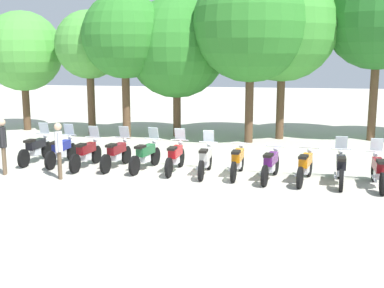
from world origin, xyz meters
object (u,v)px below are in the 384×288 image
at_px(motorcycle_4, 146,155).
at_px(person_1, 3,141).
at_px(motorcycle_10, 341,167).
at_px(tree_3, 177,48).
at_px(motorcycle_0, 36,148).
at_px(motorcycle_6, 205,159).
at_px(motorcycle_7, 238,161).
at_px(tree_2, 125,36).
at_px(tree_1, 89,45).
at_px(tree_5, 283,26).
at_px(tree_0, 23,51).
at_px(motorcycle_8, 271,164).
at_px(motorcycle_9, 305,166).
at_px(tree_6, 379,15).
at_px(motorcycle_2, 86,153).
at_px(tree_4, 251,24).
at_px(person_0, 59,146).
at_px(motorcycle_11, 378,170).
at_px(motorcycle_1, 62,150).
at_px(motorcycle_3, 117,153).
at_px(motorcycle_5, 175,156).

height_order(motorcycle_4, person_1, person_1).
xyz_separation_m(motorcycle_10, tree_3, (-6.46, 7.72, 3.59)).
distance_m(motorcycle_0, motorcycle_6, 6.29).
xyz_separation_m(motorcycle_7, person_1, (-7.48, -0.96, 0.58)).
bearing_deg(tree_2, tree_1, 154.77).
height_order(motorcycle_0, tree_5, tree_5).
bearing_deg(motorcycle_7, tree_0, 60.22).
bearing_deg(motorcycle_4, motorcycle_6, -86.95).
relative_size(motorcycle_8, motorcycle_9, 1.01).
distance_m(motorcycle_8, tree_6, 10.25).
relative_size(motorcycle_2, tree_4, 0.29).
relative_size(motorcycle_7, person_0, 1.24).
height_order(motorcycle_11, tree_5, tree_5).
bearing_deg(motorcycle_11, motorcycle_7, 83.13).
distance_m(motorcycle_9, tree_1, 12.79).
bearing_deg(tree_6, motorcycle_8, -119.76).
relative_size(motorcycle_9, tree_2, 0.33).
height_order(motorcycle_1, tree_6, tree_6).
bearing_deg(motorcycle_8, tree_2, 57.24).
xyz_separation_m(motorcycle_3, tree_1, (-3.36, 6.72, 3.70)).
bearing_deg(motorcycle_8, motorcycle_10, -81.76).
height_order(motorcycle_0, motorcycle_3, same).
bearing_deg(motorcycle_9, tree_6, -9.52).
height_order(motorcycle_3, motorcycle_5, same).
bearing_deg(motorcycle_9, motorcycle_0, 96.39).
bearing_deg(tree_2, motorcycle_0, -108.35).
relative_size(motorcycle_6, motorcycle_7, 1.00).
distance_m(person_1, tree_5, 12.74).
bearing_deg(person_1, motorcycle_2, -170.80).
height_order(motorcycle_1, tree_1, tree_1).
bearing_deg(tree_6, person_1, -147.08).
bearing_deg(tree_1, motorcycle_4, -57.15).
distance_m(motorcycle_4, motorcycle_7, 3.14).
height_order(motorcycle_11, person_0, person_0).
xyz_separation_m(motorcycle_0, motorcycle_11, (11.44, -1.55, 0.00)).
distance_m(tree_2, tree_4, 5.60).
distance_m(motorcycle_1, tree_3, 8.01).
height_order(tree_5, tree_6, tree_6).
xyz_separation_m(tree_2, tree_5, (6.93, 1.00, 0.43)).
bearing_deg(tree_1, motorcycle_8, -41.33).
height_order(person_1, tree_3, tree_3).
distance_m(motorcycle_1, motorcycle_9, 8.40).
relative_size(motorcycle_0, motorcycle_5, 1.00).
bearing_deg(motorcycle_5, motorcycle_3, 89.06).
relative_size(motorcycle_6, tree_4, 0.29).
xyz_separation_m(motorcycle_0, person_1, (-0.20, -1.81, 0.57)).
bearing_deg(person_1, tree_6, -167.85).
bearing_deg(tree_2, tree_4, -1.57).
xyz_separation_m(motorcycle_6, motorcycle_11, (5.20, -0.73, 0.00)).
height_order(motorcycle_3, motorcycle_7, motorcycle_3).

